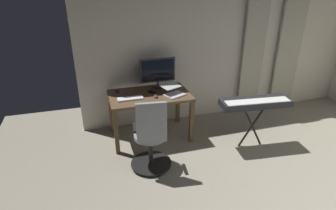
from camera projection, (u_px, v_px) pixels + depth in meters
name	position (u px, v px, depth m)	size (l,w,h in m)	color
back_room_partition	(226.00, 44.00, 4.92)	(5.12, 0.10, 2.62)	beige
curtain_left_panel	(289.00, 45.00, 5.18)	(0.48, 0.06, 2.45)	#B5B29D
curtain_right_panel	(254.00, 48.00, 4.99)	(0.41, 0.06, 2.45)	#B5B29D
desk	(150.00, 100.00, 4.36)	(1.23, 0.76, 0.74)	brown
office_chair	(151.00, 139.00, 3.65)	(0.56, 0.56, 1.05)	black
computer_monitor	(158.00, 71.00, 4.48)	(0.58, 0.18, 0.48)	#333338
computer_keyboard	(130.00, 99.00, 4.13)	(0.38, 0.13, 0.02)	white
laptop	(173.00, 91.00, 4.27)	(0.39, 0.41, 0.14)	silver
computer_mouse	(156.00, 96.00, 4.20)	(0.06, 0.10, 0.04)	#333338
cell_phone_by_monitor	(152.00, 92.00, 4.37)	(0.07, 0.14, 0.01)	black
cell_phone_face_up	(117.00, 91.00, 4.40)	(0.07, 0.14, 0.01)	#232328
piano_keyboard	(255.00, 104.00, 4.07)	(1.05, 0.43, 0.78)	black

